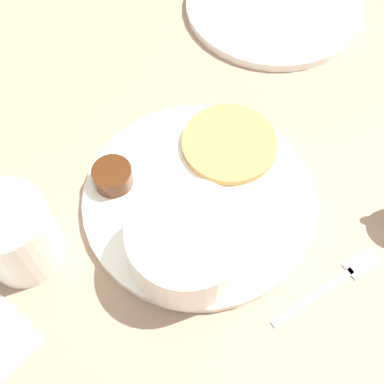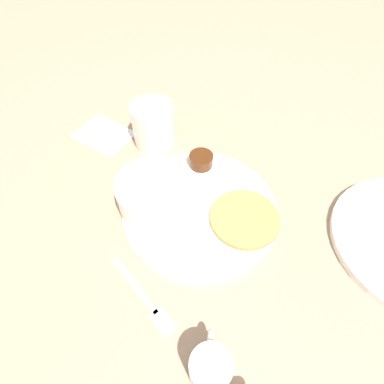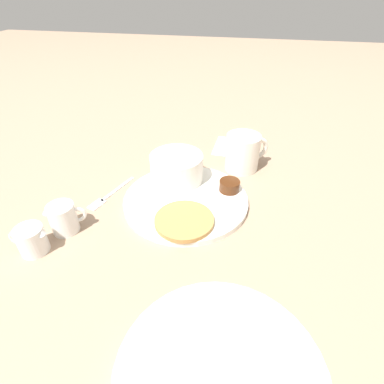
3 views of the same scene
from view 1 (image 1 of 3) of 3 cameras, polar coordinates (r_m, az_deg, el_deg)
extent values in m
plane|color=#9E7F66|center=(0.53, 0.83, -0.97)|extent=(4.00, 4.00, 0.00)
cylinder|color=white|center=(0.53, 0.84, -0.65)|extent=(0.25, 0.25, 0.01)
cylinder|color=#B78447|center=(0.56, 4.45, 5.80)|extent=(0.11, 0.11, 0.01)
cylinder|color=white|center=(0.46, -0.62, -6.17)|extent=(0.11, 0.11, 0.06)
cylinder|color=white|center=(0.44, -0.65, -4.81)|extent=(0.09, 0.09, 0.01)
cylinder|color=#47230F|center=(0.53, -9.38, 1.87)|extent=(0.04, 0.04, 0.02)
cylinder|color=white|center=(0.47, -2.87, -9.05)|extent=(0.04, 0.04, 0.02)
sphere|color=white|center=(0.46, -2.97, -8.25)|extent=(0.02, 0.02, 0.02)
cylinder|color=silver|center=(0.50, -20.24, -4.79)|extent=(0.08, 0.08, 0.09)
cube|color=silver|center=(0.50, 14.25, -11.89)|extent=(0.10, 0.04, 0.00)
cube|color=silver|center=(0.53, 19.51, -7.92)|extent=(0.04, 0.03, 0.00)
cylinder|color=white|center=(0.75, 9.61, 20.99)|extent=(0.25, 0.25, 0.01)
camera|label=2|loc=(0.36, 62.60, 25.91)|focal=28.00mm
camera|label=3|loc=(0.74, 26.96, 49.88)|focal=28.00mm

